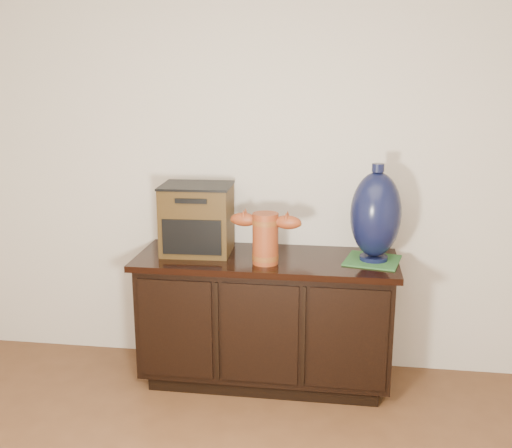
% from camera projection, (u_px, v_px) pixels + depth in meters
% --- Properties ---
extents(room, '(5.00, 5.00, 5.00)m').
position_uv_depth(room, '(113.00, 331.00, 1.09)').
color(room, '#56351D').
rests_on(room, ground).
extents(sideboard, '(1.46, 0.56, 0.75)m').
position_uv_depth(sideboard, '(266.00, 318.00, 3.44)').
color(sideboard, black).
rests_on(sideboard, ground).
extents(terracotta_vessel, '(0.40, 0.16, 0.28)m').
position_uv_depth(terracotta_vessel, '(265.00, 235.00, 3.21)').
color(terracotta_vessel, '#903C1A').
rests_on(terracotta_vessel, sideboard).
extents(tv_radio, '(0.40, 0.33, 0.40)m').
position_uv_depth(tv_radio, '(197.00, 219.00, 3.40)').
color(tv_radio, '#38260E').
rests_on(tv_radio, sideboard).
extents(green_mat, '(0.34, 0.34, 0.01)m').
position_uv_depth(green_mat, '(372.00, 260.00, 3.28)').
color(green_mat, '#295B29').
rests_on(green_mat, sideboard).
extents(lamp_base, '(0.32, 0.32, 0.53)m').
position_uv_depth(lamp_base, '(376.00, 215.00, 3.22)').
color(lamp_base, black).
rests_on(lamp_base, green_mat).
extents(spray_can, '(0.06, 0.06, 0.17)m').
position_uv_depth(spray_can, '(225.00, 231.00, 3.57)').
color(spray_can, '#550E12').
rests_on(spray_can, sideboard).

